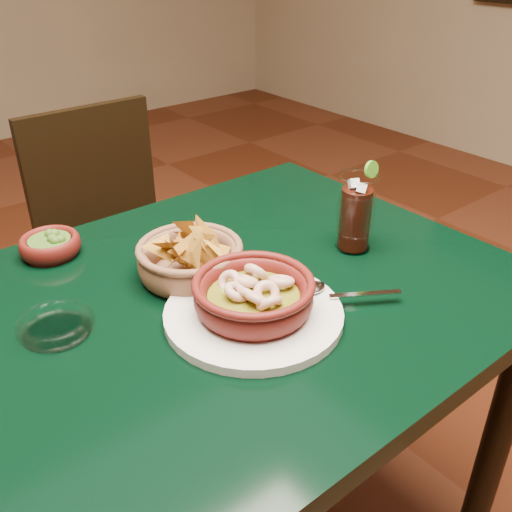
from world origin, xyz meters
TOP-DOWN VIEW (x-y plane):
  - dining_table at (0.00, 0.00)m, footprint 1.20×0.80m
  - dining_chair at (0.21, 0.71)m, footprint 0.41×0.41m
  - shrimp_plate at (0.08, -0.09)m, footprint 0.37×0.29m
  - chip_basket at (0.07, 0.08)m, footprint 0.22×0.22m
  - guacamole_ramekin at (-0.10, 0.32)m, footprint 0.13×0.13m
  - cola_drink at (0.38, -0.03)m, footprint 0.15×0.15m
  - glass_ashtray at (-0.19, 0.07)m, footprint 0.13×0.13m

SIDE VIEW (x-z plane):
  - dining_chair at x=0.21m, z-range 0.04..0.92m
  - dining_table at x=0.00m, z-range 0.28..1.03m
  - glass_ashtray at x=-0.19m, z-range 0.75..0.78m
  - guacamole_ramekin at x=-0.10m, z-range 0.75..0.79m
  - shrimp_plate at x=0.08m, z-range 0.74..0.82m
  - chip_basket at x=0.07m, z-range 0.72..0.85m
  - cola_drink at x=0.38m, z-range 0.74..0.91m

